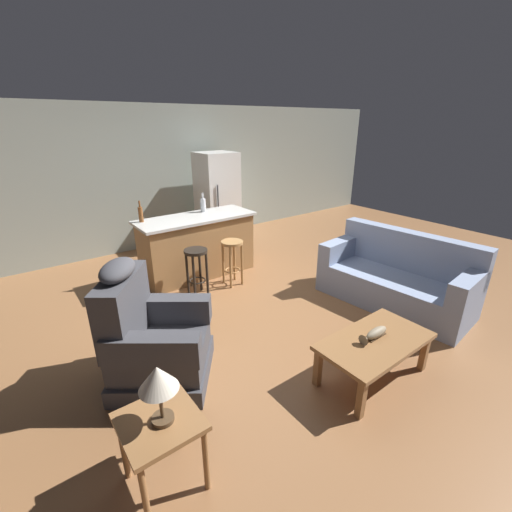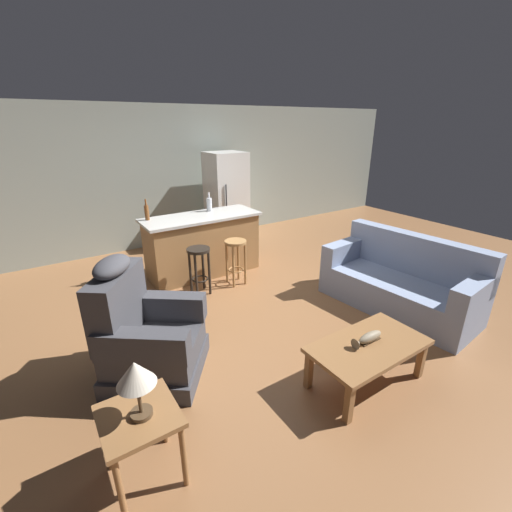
% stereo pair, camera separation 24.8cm
% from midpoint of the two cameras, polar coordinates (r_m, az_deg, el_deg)
% --- Properties ---
extents(ground_plane, '(12.00, 12.00, 0.00)m').
position_cam_midpoint_polar(ground_plane, '(4.58, 0.33, -8.53)').
color(ground_plane, brown).
extents(back_wall, '(12.00, 0.05, 2.60)m').
position_cam_midpoint_polar(back_wall, '(6.86, -14.67, 12.51)').
color(back_wall, '#939E93').
rests_on(back_wall, ground_plane).
extents(coffee_table, '(1.10, 0.60, 0.42)m').
position_cam_midpoint_polar(coffee_table, '(3.41, 20.26, -14.39)').
color(coffee_table, olive).
rests_on(coffee_table, ground_plane).
extents(fish_figurine, '(0.34, 0.10, 0.10)m').
position_cam_midpoint_polar(fish_figurine, '(3.38, 20.19, -12.80)').
color(fish_figurine, '#4C3823').
rests_on(fish_figurine, coffee_table).
extents(couch, '(1.02, 1.97, 0.94)m').
position_cam_midpoint_polar(couch, '(4.88, 24.34, -4.12)').
color(couch, '#8493B2').
rests_on(couch, ground_plane).
extents(recliner_near_lamp, '(1.18, 1.18, 1.20)m').
position_cam_midpoint_polar(recliner_near_lamp, '(3.41, -15.85, -12.63)').
color(recliner_near_lamp, '#3D3D42').
rests_on(recliner_near_lamp, ground_plane).
extents(end_table, '(0.48, 0.48, 0.56)m').
position_cam_midpoint_polar(end_table, '(2.54, -15.84, -25.63)').
color(end_table, olive).
rests_on(end_table, ground_plane).
extents(table_lamp, '(0.24, 0.24, 0.41)m').
position_cam_midpoint_polar(table_lamp, '(2.25, -16.31, -18.71)').
color(table_lamp, '#4C3823').
rests_on(table_lamp, end_table).
extents(kitchen_island, '(1.80, 0.70, 0.95)m').
position_cam_midpoint_polar(kitchen_island, '(5.45, -7.57, 1.88)').
color(kitchen_island, '#9E7042').
rests_on(kitchen_island, ground_plane).
extents(bar_stool_left, '(0.32, 0.32, 0.68)m').
position_cam_midpoint_polar(bar_stool_left, '(4.78, -8.01, -1.09)').
color(bar_stool_left, black).
rests_on(bar_stool_left, ground_plane).
extents(bar_stool_right, '(0.32, 0.32, 0.68)m').
position_cam_midpoint_polar(bar_stool_right, '(5.04, -2.00, 0.31)').
color(bar_stool_right, '#A87A47').
rests_on(bar_stool_right, ground_plane).
extents(refrigerator, '(0.70, 0.69, 1.76)m').
position_cam_midpoint_polar(refrigerator, '(6.86, -3.90, 9.58)').
color(refrigerator, white).
rests_on(refrigerator, ground_plane).
extents(bottle_tall_green, '(0.09, 0.09, 0.30)m').
position_cam_midpoint_polar(bottle_tall_green, '(5.55, -6.54, 8.59)').
color(bottle_tall_green, silver).
rests_on(bottle_tall_green, kitchen_island).
extents(bottle_short_amber, '(0.06, 0.06, 0.31)m').
position_cam_midpoint_polar(bottle_short_amber, '(5.20, -16.45, 7.00)').
color(bottle_short_amber, brown).
rests_on(bottle_short_amber, kitchen_island).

